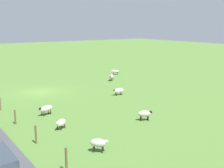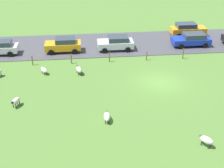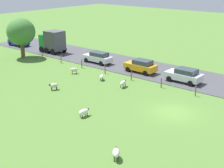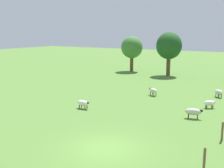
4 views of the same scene
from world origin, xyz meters
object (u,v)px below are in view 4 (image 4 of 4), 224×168
sheep_6 (83,103)px  tree_2 (169,46)px  sheep_3 (210,103)px  sheep_5 (219,92)px  sheep_2 (193,112)px  tree_0 (132,48)px  sheep_0 (153,91)px

sheep_6 → tree_2: tree_2 is taller
sheep_3 → sheep_5: sheep_5 is taller
sheep_3 → sheep_5: 4.51m
sheep_2 → sheep_3: sheep_2 is taller
sheep_6 → sheep_5: bearing=49.5°
sheep_3 → tree_0: bearing=134.3°
sheep_0 → tree_0: (-10.02, 14.44, 3.26)m
tree_2 → sheep_5: bearing=-49.2°
sheep_3 → tree_0: tree_0 is taller
tree_0 → sheep_2: bearing=-51.9°
sheep_5 → tree_0: bearing=143.1°
sheep_5 → sheep_2: bearing=-91.2°
sheep_2 → sheep_3: size_ratio=1.28×
sheep_2 → tree_0: (-15.51, 19.78, 3.26)m
sheep_0 → sheep_5: sheep_5 is taller
sheep_5 → tree_0: tree_0 is taller
sheep_2 → sheep_3: bearing=84.2°
sheep_2 → tree_2: size_ratio=0.21×
sheep_0 → sheep_2: (5.49, -5.34, -0.00)m
sheep_3 → sheep_5: (-0.19, 4.50, 0.07)m
sheep_0 → tree_2: size_ratio=0.18×
sheep_2 → sheep_5: bearing=88.8°
sheep_0 → sheep_6: (-2.95, -7.42, -0.04)m
sheep_6 → tree_2: bearing=91.3°
sheep_5 → sheep_6: bearing=-130.5°
sheep_2 → tree_2: (-8.93, 18.55, 3.72)m
tree_2 → sheep_2: bearing=-64.3°
sheep_3 → sheep_6: sheep_6 is taller
tree_2 → tree_0: bearing=169.5°
sheep_2 → tree_2: bearing=115.7°
sheep_6 → tree_0: 23.21m
sheep_0 → sheep_2: bearing=-44.2°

